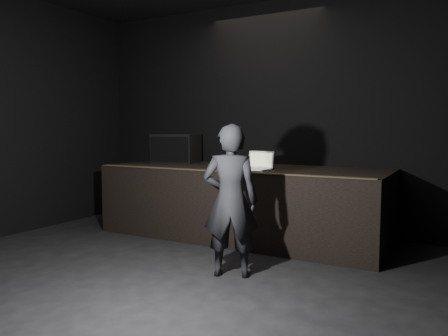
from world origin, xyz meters
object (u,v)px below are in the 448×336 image
stage_riser (243,202)px  laptop (259,165)px  stage_monitor (176,149)px  person (231,201)px  beer_can (219,164)px

stage_riser → laptop: bearing=-34.8°
stage_monitor → person: (1.95, -1.79, -0.43)m
person → beer_can: bearing=-77.4°
stage_riser → beer_can: (-0.08, -0.56, 0.58)m
beer_can → laptop: bearing=35.5°
stage_riser → person: size_ratio=2.51×
laptop → person: 1.41m
beer_can → person: size_ratio=0.10×
stage_monitor → person: bearing=-52.2°
stage_monitor → laptop: stage_monitor is taller
stage_monitor → stage_riser: bearing=-18.1°
laptop → person: person is taller
laptop → beer_can: 0.54m
stage_monitor → beer_can: (1.22, -0.75, -0.15)m
stage_riser → stage_monitor: 1.51m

